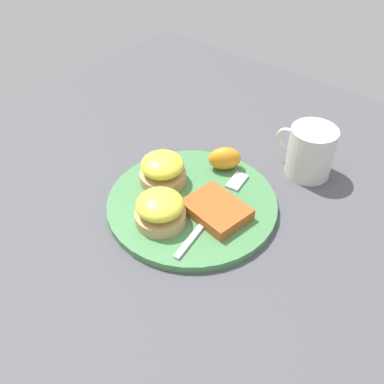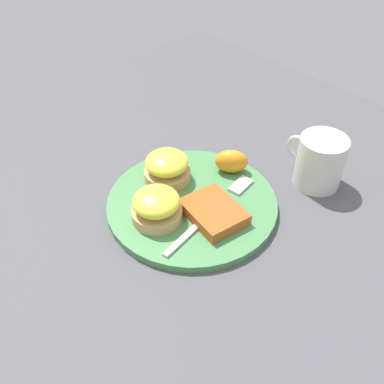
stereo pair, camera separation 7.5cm
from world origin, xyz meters
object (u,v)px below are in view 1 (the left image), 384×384
Objects in this scene: orange_wedge at (225,158)px; fork at (217,206)px; sandwich_benedict_left at (163,169)px; cup at (310,151)px; sandwich_benedict_right at (160,209)px; hashbrown_patty at (217,209)px.

fork is at bearing 120.03° from orange_wedge.
sandwich_benedict_left reaches higher than orange_wedge.
sandwich_benedict_left is 0.72× the size of cup.
sandwich_benedict_right is 0.09m from hashbrown_patty.
sandwich_benedict_left is 0.12m from orange_wedge.
hashbrown_patty is at bearing 123.24° from fork.
orange_wedge is at bearing -122.07° from sandwich_benedict_left.
sandwich_benedict_left is at bearing -50.11° from sandwich_benedict_right.
orange_wedge is 0.26× the size of fork.
cup reaches higher than sandwich_benedict_right.
cup reaches higher than orange_wedge.
sandwich_benedict_left reaches higher than fork.
hashbrown_patty is at bearing 120.43° from orange_wedge.
fork is (-0.05, 0.09, -0.02)m from orange_wedge.
orange_wedge is 0.52× the size of cup.
sandwich_benedict_right is 0.72× the size of cup.
fork is (-0.05, -0.08, -0.02)m from sandwich_benedict_right.
sandwich_benedict_left is at bearing 3.07° from fork.
cup reaches higher than sandwich_benedict_left.
sandwich_benedict_right is at bearing 58.50° from fork.
hashbrown_patty is 0.43× the size of fork.
orange_wedge is 0.16m from cup.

